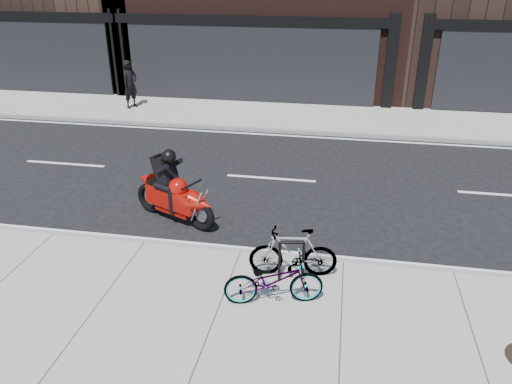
% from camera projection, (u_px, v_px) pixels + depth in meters
% --- Properties ---
extents(ground, '(120.00, 120.00, 0.00)m').
position_uv_depth(ground, '(258.00, 212.00, 11.62)').
color(ground, black).
rests_on(ground, ground).
extents(sidewalk_near, '(60.00, 6.00, 0.13)m').
position_uv_depth(sidewalk_near, '(198.00, 365.00, 7.13)').
color(sidewalk_near, gray).
rests_on(sidewalk_near, ground).
extents(sidewalk_far, '(60.00, 3.50, 0.13)m').
position_uv_depth(sidewalk_far, '(294.00, 116.00, 18.51)').
color(sidewalk_far, gray).
rests_on(sidewalk_far, ground).
extents(bike_rack, '(0.46, 0.13, 0.78)m').
position_uv_depth(bike_rack, '(291.00, 257.00, 8.76)').
color(bike_rack, black).
rests_on(bike_rack, sidewalk_near).
extents(bicycle_front, '(1.74, 0.96, 0.86)m').
position_uv_depth(bicycle_front, '(274.00, 280.00, 8.18)').
color(bicycle_front, gray).
rests_on(bicycle_front, sidewalk_near).
extents(bicycle_rear, '(1.62, 0.64, 0.95)m').
position_uv_depth(bicycle_rear, '(293.00, 253.00, 8.87)').
color(bicycle_rear, gray).
rests_on(bicycle_rear, sidewalk_near).
extents(motorcycle, '(2.13, 1.26, 1.69)m').
position_uv_depth(motorcycle, '(177.00, 194.00, 10.92)').
color(motorcycle, black).
rests_on(motorcycle, ground).
extents(pedestrian, '(0.66, 0.77, 1.80)m').
position_uv_depth(pedestrian, '(130.00, 84.00, 19.04)').
color(pedestrian, black).
rests_on(pedestrian, sidewalk_far).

